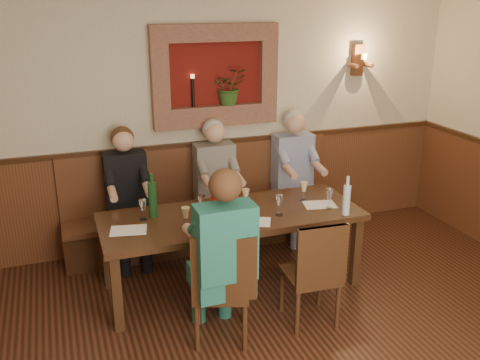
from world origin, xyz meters
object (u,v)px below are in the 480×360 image
object	(u,v)px
person_bench_right	(295,186)
person_chair_front	(222,271)
dining_table	(232,221)
chair_near_left	(221,308)
person_bench_mid	(217,197)
spittoon_bucket	(225,202)
water_bottle	(347,199)
wine_bottle_green_b	(153,199)
chair_near_right	(310,292)
person_bench_left	(129,209)
bench	(204,218)
wine_bottle_green_a	(234,202)

from	to	relation	value
person_bench_right	person_chair_front	size ratio (longest dim) A/B	0.98
dining_table	chair_near_left	size ratio (longest dim) A/B	2.44
person_bench_mid	spittoon_bucket	bearing A→B (deg)	-102.75
spittoon_bucket	water_bottle	distance (m)	1.11
person_chair_front	spittoon_bucket	world-z (taller)	person_chair_front
person_bench_right	spittoon_bucket	distance (m)	1.46
person_chair_front	wine_bottle_green_b	bearing A→B (deg)	109.93
chair_near_right	spittoon_bucket	xyz separation A→B (m)	(-0.52, 0.73, 0.62)
person_bench_mid	wine_bottle_green_b	distance (m)	1.09
person_chair_front	wine_bottle_green_b	distance (m)	1.06
chair_near_left	person_bench_left	size ratio (longest dim) A/B	0.69
spittoon_bucket	chair_near_right	bearing A→B (deg)	-54.46
bench	person_bench_mid	distance (m)	0.31
chair_near_left	person_bench_left	xyz separation A→B (m)	(-0.48, 1.60, 0.30)
person_bench_right	person_chair_front	bearing A→B (deg)	-130.68
chair_near_left	chair_near_right	distance (m)	0.79
person_bench_mid	wine_bottle_green_a	distance (m)	0.99
person_bench_left	wine_bottle_green_b	xyz separation A→B (m)	(0.14, -0.66, 0.33)
bench	chair_near_left	world-z (taller)	bench
dining_table	person_bench_left	world-z (taller)	person_bench_left
person_bench_left	person_bench_mid	xyz separation A→B (m)	(0.94, -0.00, 0.00)
bench	chair_near_right	size ratio (longest dim) A/B	3.14
wine_bottle_green_b	water_bottle	xyz separation A→B (m)	(1.67, -0.55, -0.02)
water_bottle	wine_bottle_green_a	bearing A→B (deg)	164.42
chair_near_right	wine_bottle_green_a	xyz separation A→B (m)	(-0.45, 0.69, 0.63)
person_bench_right	spittoon_bucket	size ratio (longest dim) A/B	5.11
dining_table	spittoon_bucket	xyz separation A→B (m)	(-0.08, -0.05, 0.22)
bench	dining_table	bearing A→B (deg)	-90.00
spittoon_bucket	wine_bottle_green_a	world-z (taller)	wine_bottle_green_a
person_bench_left	spittoon_bucket	world-z (taller)	person_bench_left
chair_near_left	person_bench_right	distance (m)	2.14
dining_table	chair_near_left	world-z (taller)	chair_near_left
person_chair_front	wine_bottle_green_b	xyz separation A→B (m)	(-0.35, 0.96, 0.30)
spittoon_bucket	person_chair_front	bearing A→B (deg)	-109.79
dining_table	person_bench_right	size ratio (longest dim) A/B	1.64
dining_table	bench	xyz separation A→B (m)	(0.00, 0.94, -0.35)
wine_bottle_green_b	person_bench_left	bearing A→B (deg)	101.71
chair_near_left	wine_bottle_green_b	size ratio (longest dim) A/B	2.39
chair_near_right	wine_bottle_green_b	world-z (taller)	wine_bottle_green_b
chair_near_left	wine_bottle_green_a	world-z (taller)	wine_bottle_green_a
bench	person_chair_front	bearing A→B (deg)	-101.29
person_bench_right	wine_bottle_green_a	distance (m)	1.43
person_chair_front	bench	bearing A→B (deg)	78.71
chair_near_left	water_bottle	bearing A→B (deg)	35.34
person_bench_right	chair_near_left	bearing A→B (deg)	-131.03
chair_near_left	wine_bottle_green_b	distance (m)	1.19
person_chair_front	water_bottle	world-z (taller)	person_chair_front
chair_near_right	person_chair_front	world-z (taller)	person_chair_front
spittoon_bucket	wine_bottle_green_b	xyz separation A→B (m)	(-0.61, 0.23, 0.03)
person_bench_mid	person_bench_right	distance (m)	0.92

